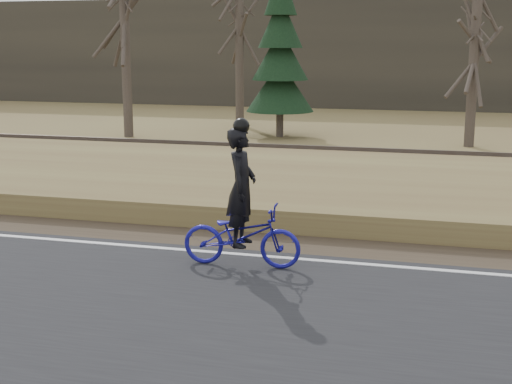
# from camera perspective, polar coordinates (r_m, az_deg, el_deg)

# --- Properties ---
(treeline_backdrop) EXTENTS (120.00, 4.00, 6.00)m
(treeline_backdrop) POSITION_cam_1_polar(r_m,az_deg,el_deg) (41.03, 18.08, 10.50)
(treeline_backdrop) COLOR #383328
(treeline_backdrop) RESTS_ON ground
(cyclist) EXTENTS (1.95, 0.76, 2.40)m
(cyclist) POSITION_cam_1_polar(r_m,az_deg,el_deg) (11.39, -1.16, -2.22)
(cyclist) COLOR navy
(cyclist) RESTS_ON road
(bare_tree_far_left) EXTENTS (0.36, 0.36, 6.87)m
(bare_tree_far_left) POSITION_cam_1_polar(r_m,az_deg,el_deg) (27.93, -10.39, 11.37)
(bare_tree_far_left) COLOR #4D4238
(bare_tree_far_left) RESTS_ON ground
(bare_tree_left) EXTENTS (0.36, 0.36, 7.51)m
(bare_tree_left) POSITION_cam_1_polar(r_m,az_deg,el_deg) (31.39, -1.34, 12.19)
(bare_tree_left) COLOR #4D4238
(bare_tree_left) RESTS_ON ground
(bare_tree_near_left) EXTENTS (0.36, 0.36, 6.35)m
(bare_tree_near_left) POSITION_cam_1_polar(r_m,az_deg,el_deg) (25.93, 17.06, 10.45)
(bare_tree_near_left) COLOR #4D4238
(bare_tree_near_left) RESTS_ON ground
(conifer) EXTENTS (2.60, 2.60, 6.50)m
(conifer) POSITION_cam_1_polar(r_m,az_deg,el_deg) (27.56, 1.95, 10.81)
(conifer) COLOR #4D4238
(conifer) RESTS_ON ground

